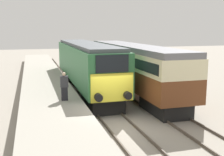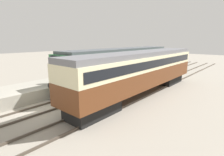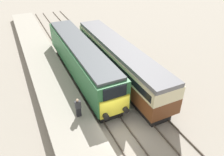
{
  "view_description": "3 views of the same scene",
  "coord_description": "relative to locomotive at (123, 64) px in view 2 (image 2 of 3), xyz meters",
  "views": [
    {
      "loc": [
        -4.34,
        -13.47,
        5.06
      ],
      "look_at": [
        0.0,
        1.35,
        2.35
      ],
      "focal_mm": 45.0,
      "sensor_mm": 36.0,
      "label": 1
    },
    {
      "loc": [
        11.22,
        -5.74,
        4.78
      ],
      "look_at": [
        1.7,
        5.35,
        1.6
      ],
      "focal_mm": 28.0,
      "sensor_mm": 36.0,
      "label": 2
    },
    {
      "loc": [
        -5.71,
        -10.07,
        12.57
      ],
      "look_at": [
        1.7,
        5.35,
        1.6
      ],
      "focal_mm": 35.0,
      "sensor_mm": 36.0,
      "label": 3
    }
  ],
  "objects": [
    {
      "name": "person_on_platform",
      "position": [
        -2.54,
        -6.64,
        -0.43
      ],
      "size": [
        0.44,
        0.26,
        1.64
      ],
      "color": "black",
      "rests_on": "platform_left"
    },
    {
      "name": "platform_left",
      "position": [
        -3.3,
        -1.08,
        -1.73
      ],
      "size": [
        3.5,
        50.0,
        0.98
      ],
      "color": "#9E998C",
      "rests_on": "ground_plane"
    },
    {
      "name": "rails_near_track",
      "position": [
        0.0,
        -4.08,
        -2.15
      ],
      "size": [
        1.51,
        60.0,
        0.14
      ],
      "color": "#4C4238",
      "rests_on": "ground_plane"
    },
    {
      "name": "rails_far_track",
      "position": [
        3.4,
        -4.08,
        -2.15
      ],
      "size": [
        1.5,
        60.0,
        0.14
      ],
      "color": "#4C4238",
      "rests_on": "ground_plane"
    },
    {
      "name": "locomotive",
      "position": [
        0.0,
        0.0,
        0.0
      ],
      "size": [
        2.7,
        15.96,
        3.94
      ],
      "color": "black",
      "rests_on": "ground_plane"
    },
    {
      "name": "passenger_carriage",
      "position": [
        3.4,
        -1.72,
        0.09
      ],
      "size": [
        2.75,
        16.06,
        3.83
      ],
      "color": "black",
      "rests_on": "ground_plane"
    },
    {
      "name": "ground_plane",
      "position": [
        0.0,
        -9.08,
        -2.22
      ],
      "size": [
        120.0,
        120.0,
        0.0
      ],
      "primitive_type": "plane",
      "color": "gray"
    }
  ]
}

